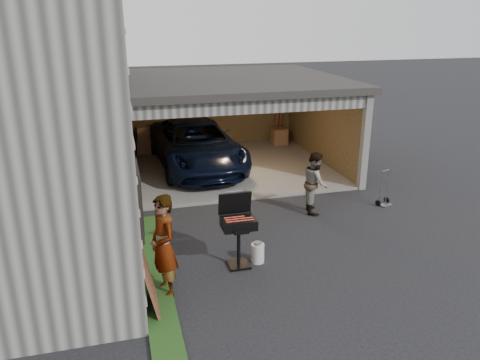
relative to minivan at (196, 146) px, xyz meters
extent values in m
plane|color=black|center=(0.32, -6.65, -0.73)|extent=(80.00, 80.00, 0.00)
cube|color=#193814|center=(-1.93, -7.65, -0.70)|extent=(0.50, 8.00, 0.06)
cube|color=#605E59|center=(1.07, -0.15, -0.70)|extent=(6.50, 6.00, 0.06)
cube|color=#453B20|center=(1.07, 2.78, 0.62)|extent=(6.50, 0.15, 2.70)
cube|color=#453B20|center=(4.24, -0.15, 0.62)|extent=(0.15, 6.00, 2.70)
cube|color=#453B20|center=(-2.11, -0.15, 0.62)|extent=(0.15, 6.00, 2.70)
cube|color=#2D2B28|center=(1.07, -0.15, 2.07)|extent=(6.80, 6.30, 0.20)
cube|color=#474744|center=(1.07, -3.07, 1.79)|extent=(6.50, 0.16, 0.36)
cube|color=beige|center=(1.07, -1.85, 1.89)|extent=(6.00, 2.40, 0.06)
cube|color=#474744|center=(4.22, -3.10, 0.62)|extent=(0.20, 0.18, 2.70)
cube|color=brown|center=(-1.48, 2.05, -0.42)|extent=(0.60, 0.50, 0.50)
cube|color=brown|center=(-1.48, 2.05, 0.05)|extent=(0.50, 0.45, 0.45)
cube|color=brown|center=(3.52, 1.95, -0.37)|extent=(0.55, 0.50, 0.60)
cube|color=#592A1E|center=(3.70, 2.55, 0.47)|extent=(0.24, 0.43, 2.20)
imported|color=black|center=(0.00, 0.00, 0.00)|extent=(2.70, 5.39, 1.47)
imported|color=#A5B3D0|center=(-1.78, -7.01, 0.20)|extent=(0.63, 0.78, 1.86)
imported|color=#512520|center=(2.26, -4.25, 0.04)|extent=(0.76, 0.88, 1.54)
cube|color=black|center=(-0.28, -6.41, -0.71)|extent=(0.42, 0.42, 0.05)
cylinder|color=black|center=(-0.28, -6.41, -0.29)|extent=(0.07, 0.07, 0.83)
cube|color=black|center=(-0.28, -6.41, 0.19)|extent=(0.65, 0.46, 0.20)
cube|color=#59595B|center=(-0.28, -6.41, 0.27)|extent=(0.59, 0.40, 0.01)
cube|color=black|center=(-0.28, -6.13, 0.49)|extent=(0.65, 0.12, 0.46)
cylinder|color=silver|center=(0.12, -6.36, -0.54)|extent=(0.34, 0.34, 0.40)
cube|color=#592A1E|center=(-2.08, -7.39, -0.20)|extent=(0.27, 0.97, 1.07)
cube|color=slate|center=(4.22, -4.40, -0.72)|extent=(0.36, 0.30, 0.04)
cylinder|color=black|center=(4.01, -4.37, -0.65)|extent=(0.09, 0.16, 0.16)
cylinder|color=black|center=(4.34, -4.23, -0.65)|extent=(0.09, 0.16, 0.16)
cylinder|color=slate|center=(4.05, -4.35, -0.24)|extent=(0.03, 0.03, 0.93)
cylinder|color=slate|center=(4.30, -4.25, -0.24)|extent=(0.03, 0.03, 0.93)
cylinder|color=slate|center=(4.18, -4.30, 0.20)|extent=(0.26, 0.12, 0.03)
camera|label=1|loc=(-2.37, -14.32, 3.96)|focal=35.00mm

